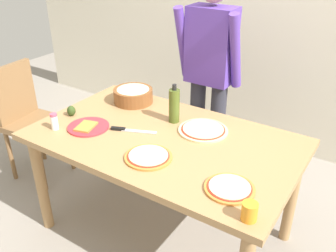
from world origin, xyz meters
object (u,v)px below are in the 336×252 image
at_px(pizza_cooked_on_tray, 148,156).
at_px(chef_knife, 128,130).
at_px(person_cook, 210,70).
at_px(popcorn_bowl, 133,94).
at_px(avocado, 71,111).
at_px(cup_orange, 249,212).
at_px(salt_shaker, 54,121).
at_px(pizza_second_cooked, 230,188).
at_px(plate_with_slice, 88,127).
at_px(dining_table, 164,149).
at_px(chair_wooden_left, 28,116).
at_px(pizza_raw_on_board, 203,130).
at_px(olive_oil_bottle, 174,106).

height_order(pizza_cooked_on_tray, chef_knife, pizza_cooked_on_tray).
bearing_deg(person_cook, popcorn_bowl, -129.37).
bearing_deg(avocado, cup_orange, -12.11).
distance_m(cup_orange, salt_shaker, 1.33).
xyz_separation_m(pizza_second_cooked, plate_with_slice, (-1.01, 0.08, -0.00)).
xyz_separation_m(dining_table, pizza_second_cooked, (0.55, -0.25, 0.10)).
distance_m(chair_wooden_left, pizza_second_cooked, 1.90).
distance_m(pizza_second_cooked, chef_knife, 0.80).
bearing_deg(pizza_raw_on_board, person_cook, 114.63).
bearing_deg(plate_with_slice, pizza_second_cooked, -4.77).
bearing_deg(pizza_cooked_on_tray, cup_orange, -13.56).
bearing_deg(dining_table, chef_knife, -164.78).
distance_m(pizza_raw_on_board, avocado, 0.89).
bearing_deg(pizza_second_cooked, plate_with_slice, 175.23).
bearing_deg(pizza_cooked_on_tray, olive_oil_bottle, 104.61).
bearing_deg(dining_table, avocado, -171.65).
relative_size(olive_oil_bottle, avocado, 3.66).
xyz_separation_m(dining_table, pizza_raw_on_board, (0.17, 0.19, 0.10)).
bearing_deg(chef_knife, chair_wooden_left, 176.49).
bearing_deg(person_cook, pizza_second_cooked, -57.58).
bearing_deg(olive_oil_bottle, avocado, -153.90).
xyz_separation_m(plate_with_slice, chef_knife, (0.23, 0.11, -0.00)).
relative_size(person_cook, olive_oil_bottle, 6.33).
bearing_deg(popcorn_bowl, pizza_raw_on_board, -10.06).
height_order(chef_knife, avocado, avocado).
relative_size(pizza_raw_on_board, plate_with_slice, 1.18).
xyz_separation_m(dining_table, chef_knife, (-0.22, -0.06, 0.10)).
bearing_deg(pizza_cooked_on_tray, pizza_raw_on_board, 76.21).
xyz_separation_m(pizza_second_cooked, cup_orange, (0.15, -0.14, 0.03)).
distance_m(pizza_raw_on_board, chef_knife, 0.47).
bearing_deg(pizza_raw_on_board, cup_orange, -47.53).
height_order(chair_wooden_left, pizza_second_cooked, chair_wooden_left).
bearing_deg(dining_table, pizza_cooked_on_tray, -75.52).
bearing_deg(pizza_raw_on_board, pizza_cooked_on_tray, -103.79).
bearing_deg(cup_orange, olive_oil_bottle, 141.63).
bearing_deg(plate_with_slice, salt_shaker, -142.75).
distance_m(pizza_raw_on_board, pizza_second_cooked, 0.58).
bearing_deg(avocado, dining_table, 8.35).
relative_size(plate_with_slice, chef_knife, 0.94).
xyz_separation_m(chair_wooden_left, plate_with_slice, (0.86, -0.17, 0.23)).
relative_size(pizza_raw_on_board, salt_shaker, 2.91).
relative_size(dining_table, popcorn_bowl, 5.71).
bearing_deg(popcorn_bowl, dining_table, -33.09).
height_order(chair_wooden_left, salt_shaker, chair_wooden_left).
bearing_deg(popcorn_bowl, salt_shaker, -104.62).
relative_size(person_cook, salt_shaker, 15.28).
xyz_separation_m(pizza_second_cooked, avocado, (-1.22, 0.15, 0.03)).
xyz_separation_m(pizza_cooked_on_tray, popcorn_bowl, (-0.53, 0.54, 0.05)).
bearing_deg(pizza_cooked_on_tray, avocado, 169.17).
bearing_deg(cup_orange, plate_with_slice, 168.94).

